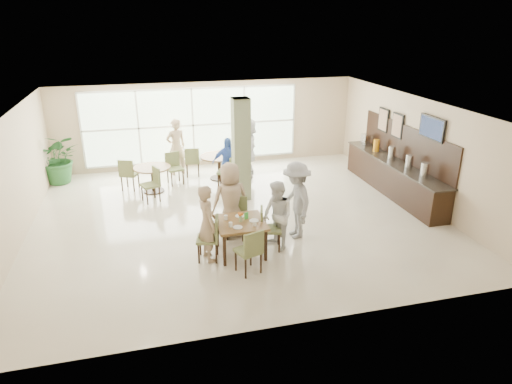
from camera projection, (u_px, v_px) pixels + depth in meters
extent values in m
plane|color=beige|center=(237.00, 216.00, 11.66)|extent=(10.00, 10.00, 0.00)
plane|color=white|center=(235.00, 107.00, 10.64)|extent=(10.00, 10.00, 0.00)
plane|color=#CAB291|center=(208.00, 124.00, 15.21)|extent=(10.00, 0.00, 10.00)
plane|color=#CAB291|center=(296.00, 250.00, 7.09)|extent=(10.00, 0.00, 10.00)
plane|color=#CAB291|center=(13.00, 181.00, 9.99)|extent=(0.00, 9.00, 9.00)
plane|color=#CAB291|center=(417.00, 150.00, 12.31)|extent=(0.00, 9.00, 9.00)
plane|color=silver|center=(193.00, 125.00, 15.07)|extent=(7.00, 0.00, 7.00)
cube|color=#707954|center=(241.00, 150.00, 12.33)|extent=(0.45, 0.45, 2.80)
cube|color=brown|center=(240.00, 223.00, 9.60)|extent=(1.03, 1.03, 0.05)
cube|color=black|center=(225.00, 250.00, 9.24)|extent=(0.06, 0.06, 0.70)
cube|color=black|center=(266.00, 245.00, 9.44)|extent=(0.06, 0.06, 0.70)
cube|color=black|center=(217.00, 232.00, 10.02)|extent=(0.06, 0.06, 0.70)
cube|color=black|center=(255.00, 228.00, 10.22)|extent=(0.06, 0.06, 0.70)
cylinder|color=brown|center=(152.00, 167.00, 13.04)|extent=(1.06, 1.06, 0.04)
cylinder|color=black|center=(153.00, 180.00, 13.18)|extent=(0.10, 0.10, 0.71)
cylinder|color=black|center=(154.00, 191.00, 13.30)|extent=(0.60, 0.60, 0.03)
cylinder|color=brown|center=(219.00, 156.00, 14.09)|extent=(1.18, 1.18, 0.04)
cylinder|color=black|center=(219.00, 168.00, 14.23)|extent=(0.10, 0.10, 0.71)
cylinder|color=black|center=(220.00, 178.00, 14.35)|extent=(0.60, 0.60, 0.03)
cylinder|color=white|center=(226.00, 218.00, 9.66)|extent=(0.08, 0.08, 0.10)
cylinder|color=white|center=(231.00, 224.00, 9.34)|extent=(0.08, 0.08, 0.10)
cylinder|color=white|center=(254.00, 224.00, 9.37)|extent=(0.08, 0.08, 0.10)
cylinder|color=white|center=(238.00, 227.00, 9.31)|extent=(0.20, 0.20, 0.01)
cylinder|color=white|center=(240.00, 216.00, 9.84)|extent=(0.20, 0.20, 0.01)
cylinder|color=white|center=(254.00, 221.00, 9.61)|extent=(0.20, 0.20, 0.01)
cylinder|color=#99B27F|center=(240.00, 219.00, 9.57)|extent=(0.07, 0.07, 0.12)
sphere|color=orange|center=(242.00, 214.00, 9.53)|extent=(0.07, 0.07, 0.07)
sphere|color=orange|center=(239.00, 214.00, 9.55)|extent=(0.07, 0.07, 0.07)
sphere|color=orange|center=(240.00, 215.00, 9.50)|extent=(0.07, 0.07, 0.07)
cube|color=green|center=(246.00, 216.00, 9.69)|extent=(0.10, 0.06, 0.15)
cube|color=black|center=(393.00, 178.00, 13.03)|extent=(0.60, 4.60, 0.90)
cube|color=black|center=(395.00, 162.00, 12.86)|extent=(0.64, 4.70, 0.04)
cube|color=black|center=(406.00, 144.00, 12.74)|extent=(0.04, 4.60, 1.00)
cylinder|color=silver|center=(425.00, 170.00, 11.52)|extent=(0.20, 0.20, 0.40)
cylinder|color=silver|center=(409.00, 162.00, 12.15)|extent=(0.20, 0.20, 0.40)
cylinder|color=silver|center=(392.00, 153.00, 12.96)|extent=(0.20, 0.20, 0.40)
cylinder|color=orange|center=(376.00, 146.00, 13.78)|extent=(0.18, 0.18, 0.36)
cube|color=silver|center=(366.00, 140.00, 14.41)|extent=(0.18, 0.30, 0.36)
cube|color=black|center=(432.00, 128.00, 11.48)|extent=(0.06, 1.00, 0.58)
cube|color=#7F99CC|center=(431.00, 128.00, 11.48)|extent=(0.01, 0.92, 0.50)
cube|color=black|center=(398.00, 126.00, 13.04)|extent=(0.04, 0.55, 0.70)
cube|color=brown|center=(397.00, 126.00, 13.03)|extent=(0.01, 0.47, 0.62)
cube|color=black|center=(383.00, 120.00, 13.76)|extent=(0.04, 0.55, 0.70)
cube|color=brown|center=(383.00, 120.00, 13.75)|extent=(0.01, 0.47, 0.62)
imported|color=#265F2B|center=(59.00, 158.00, 13.74)|extent=(1.51, 1.51, 1.54)
imported|color=tan|center=(207.00, 223.00, 9.34)|extent=(0.52, 0.67, 1.65)
imported|color=tan|center=(231.00, 200.00, 10.33)|extent=(0.92, 0.59, 1.76)
imported|color=white|center=(277.00, 216.00, 9.79)|extent=(0.78, 0.89, 1.54)
imported|color=#979799|center=(296.00, 200.00, 10.30)|extent=(0.70, 1.18, 1.79)
imported|color=#436DCB|center=(227.00, 163.00, 13.34)|extent=(0.96, 0.64, 1.52)
imported|color=white|center=(248.00, 148.00, 14.24)|extent=(1.28, 1.89, 1.87)
imported|color=tan|center=(176.00, 147.00, 14.44)|extent=(0.76, 0.63, 1.81)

